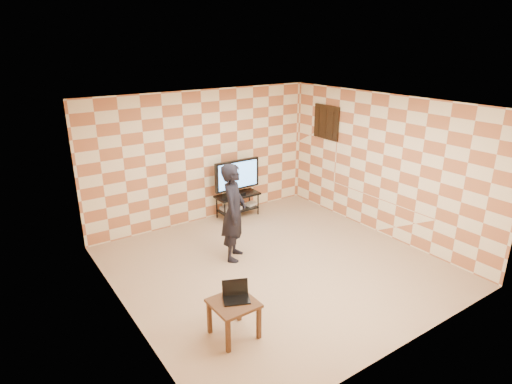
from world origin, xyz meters
TOP-DOWN VIEW (x-y plane):
  - floor at (0.00, 0.00)m, footprint 5.00×5.00m
  - wall_back at (0.00, 2.50)m, footprint 5.00×0.02m
  - wall_front at (0.00, -2.50)m, footprint 5.00×0.02m
  - wall_left at (-2.50, 0.00)m, footprint 0.02×5.00m
  - wall_right at (2.50, 0.00)m, footprint 0.02×5.00m
  - ceiling at (0.00, 0.00)m, footprint 5.00×5.00m
  - wall_art at (2.47, 1.55)m, footprint 0.04×0.72m
  - tv_stand at (0.62, 2.20)m, footprint 0.95×0.43m
  - tv at (0.62, 2.20)m, footprint 1.04×0.20m
  - dvd_player at (0.47, 2.24)m, footprint 0.41×0.30m
  - game_console at (0.97, 2.22)m, footprint 0.28×0.23m
  - side_table at (-1.53, -1.13)m, footprint 0.56×0.56m
  - laptop at (-1.46, -1.08)m, footprint 0.41×0.38m
  - person at (-0.42, 0.65)m, footprint 0.72×0.73m

SIDE VIEW (x-z plane):
  - floor at x=0.00m, z-range 0.00..0.00m
  - game_console at x=0.97m, z-range 0.17..0.23m
  - dvd_player at x=0.47m, z-range 0.17..0.24m
  - tv_stand at x=0.62m, z-range 0.11..0.61m
  - side_table at x=-1.53m, z-range 0.16..0.66m
  - laptop at x=-1.46m, z-range 0.44..0.66m
  - person at x=-0.42m, z-range 0.00..1.71m
  - tv at x=0.62m, z-range 0.54..1.29m
  - wall_back at x=0.00m, z-range 0.00..2.70m
  - wall_front at x=0.00m, z-range 0.00..2.70m
  - wall_left at x=-2.50m, z-range 0.00..2.70m
  - wall_right at x=2.50m, z-range 0.00..2.70m
  - wall_art at x=2.47m, z-range 1.59..2.31m
  - ceiling at x=0.00m, z-range 2.69..2.71m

